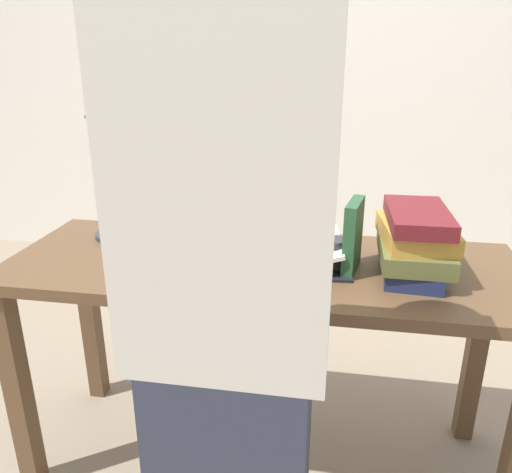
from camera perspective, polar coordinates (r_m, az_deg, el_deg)
The scene contains 9 objects.
ground_plane at distance 1.93m, azimuth 0.58°, elevation -23.78°, with size 12.00×12.00×0.00m, color gray.
wall_back at distance 3.20m, azimuth 6.19°, elevation 19.53°, with size 8.00×0.06×2.60m.
reading_desk at distance 1.55m, azimuth 0.66°, elevation -6.69°, with size 1.54×0.57×0.75m.
open_book at distance 1.50m, azimuth -0.45°, elevation -1.98°, with size 0.60×0.34×0.08m.
book_stack_tall at distance 1.46m, azimuth 17.72°, elevation -0.61°, with size 0.21×0.30×0.19m.
book_standing_upright at distance 1.43m, azimuth 11.02°, elevation -0.01°, with size 0.06×0.15×0.21m.
reading_lamp at distance 1.68m, azimuth -16.64°, elevation 11.81°, with size 0.15×0.15×0.50m.
coffee_mug at distance 1.45m, azimuth 8.79°, elevation -2.03°, with size 0.09×0.07×0.09m.
person_reader at distance 0.94m, azimuth -3.02°, elevation -11.81°, with size 0.36×0.22×1.69m.
Camera 1 is at (0.21, -1.36, 1.34)m, focal length 35.00 mm.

